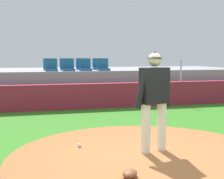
{
  "coord_description": "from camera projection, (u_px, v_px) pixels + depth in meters",
  "views": [
    {
      "loc": [
        -1.92,
        -4.98,
        1.98
      ],
      "look_at": [
        0.0,
        2.37,
        1.17
      ],
      "focal_mm": 51.39,
      "sensor_mm": 36.0,
      "label": 1
    }
  ],
  "objects": [
    {
      "name": "ground_plane",
      "position": [
        147.0,
        172.0,
        5.49
      ],
      "size": [
        60.0,
        60.0,
        0.0
      ],
      "primitive_type": "plane",
      "color": "#347D20"
    },
    {
      "name": "pitchers_mound",
      "position": [
        147.0,
        164.0,
        5.47
      ],
      "size": [
        4.77,
        4.77,
        0.27
      ],
      "primitive_type": "cylinder",
      "color": "#A56336",
      "rests_on": "ground_plane"
    },
    {
      "name": "pitcher",
      "position": [
        154.0,
        94.0,
        5.64
      ],
      "size": [
        0.77,
        0.38,
        1.79
      ],
      "rotation": [
        0.0,
        0.0,
        0.27
      ],
      "color": "white",
      "rests_on": "pitchers_mound"
    },
    {
      "name": "baseball",
      "position": [
        79.0,
        145.0,
        5.99
      ],
      "size": [
        0.07,
        0.07,
        0.07
      ],
      "primitive_type": "sphere",
      "color": "white",
      "rests_on": "pitchers_mound"
    },
    {
      "name": "fielding_glove",
      "position": [
        130.0,
        173.0,
        4.52
      ],
      "size": [
        0.33,
        0.36,
        0.11
      ],
      "primitive_type": "ellipsoid",
      "rotation": [
        0.0,
        0.0,
        1.02
      ],
      "color": "brown",
      "rests_on": "pitchers_mound"
    },
    {
      "name": "brick_barrier",
      "position": [
        82.0,
        96.0,
        11.95
      ],
      "size": [
        15.44,
        0.4,
        0.93
      ],
      "primitive_type": "cube",
      "color": "#9A253B",
      "rests_on": "ground_plane"
    },
    {
      "name": "fence_post_right",
      "position": [
        181.0,
        71.0,
        12.86
      ],
      "size": [
        0.06,
        0.06,
        0.87
      ],
      "primitive_type": "cylinder",
      "color": "silver",
      "rests_on": "brick_barrier"
    },
    {
      "name": "bleacher_platform",
      "position": [
        72.0,
        84.0,
        14.68
      ],
      "size": [
        15.36,
        4.4,
        1.36
      ],
      "primitive_type": "cube",
      "color": "#94919D",
      "rests_on": "ground_plane"
    },
    {
      "name": "stadium_chair_0",
      "position": [
        51.0,
        67.0,
        12.72
      ],
      "size": [
        0.48,
        0.44,
        0.5
      ],
      "rotation": [
        0.0,
        0.0,
        3.14
      ],
      "color": "#1D598F",
      "rests_on": "bleacher_platform"
    },
    {
      "name": "stadium_chair_1",
      "position": [
        68.0,
        67.0,
        12.87
      ],
      "size": [
        0.48,
        0.44,
        0.5
      ],
      "rotation": [
        0.0,
        0.0,
        3.14
      ],
      "color": "#1D598F",
      "rests_on": "bleacher_platform"
    },
    {
      "name": "stadium_chair_2",
      "position": [
        85.0,
        67.0,
        13.09
      ],
      "size": [
        0.48,
        0.44,
        0.5
      ],
      "rotation": [
        0.0,
        0.0,
        3.14
      ],
      "color": "#1D598F",
      "rests_on": "bleacher_platform"
    },
    {
      "name": "stadium_chair_3",
      "position": [
        103.0,
        67.0,
        13.23
      ],
      "size": [
        0.48,
        0.44,
        0.5
      ],
      "rotation": [
        0.0,
        0.0,
        3.14
      ],
      "color": "#1D598F",
      "rests_on": "bleacher_platform"
    },
    {
      "name": "stadium_chair_4",
      "position": [
        49.0,
        66.0,
        13.55
      ],
      "size": [
        0.48,
        0.44,
        0.5
      ],
      "rotation": [
        0.0,
        0.0,
        3.14
      ],
      "color": "#1D598F",
      "rests_on": "bleacher_platform"
    },
    {
      "name": "stadium_chair_5",
      "position": [
        66.0,
        66.0,
        13.76
      ],
      "size": [
        0.48,
        0.44,
        0.5
      ],
      "rotation": [
        0.0,
        0.0,
        3.14
      ],
      "color": "#1D598F",
      "rests_on": "bleacher_platform"
    },
    {
      "name": "stadium_chair_6",
      "position": [
        82.0,
        66.0,
        13.91
      ],
      "size": [
        0.48,
        0.44,
        0.5
      ],
      "rotation": [
        0.0,
        0.0,
        3.14
      ],
      "color": "#1D598F",
      "rests_on": "bleacher_platform"
    },
    {
      "name": "stadium_chair_7",
      "position": [
        98.0,
        66.0,
        14.09
      ],
      "size": [
        0.48,
        0.44,
        0.5
      ],
      "rotation": [
        0.0,
        0.0,
        3.14
      ],
      "color": "#1D598F",
      "rests_on": "bleacher_platform"
    }
  ]
}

